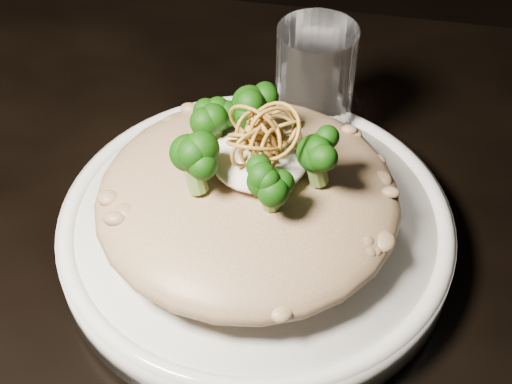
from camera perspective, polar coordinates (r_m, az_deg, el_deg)
table at (r=0.57m, az=-4.60°, el=-13.62°), size 1.10×0.80×0.75m
plate at (r=0.53m, az=0.00°, el=-3.07°), size 0.29×0.29×0.03m
risotto at (r=0.50m, az=-0.65°, el=-0.42°), size 0.21×0.21×0.05m
broccoli at (r=0.47m, az=-0.52°, el=3.73°), size 0.12×0.12×0.04m
cheese at (r=0.48m, az=0.28°, el=2.71°), size 0.07×0.07×0.02m
shallots at (r=0.46m, az=0.63°, el=5.05°), size 0.06×0.06×0.04m
drinking_glass at (r=0.59m, az=4.68°, el=8.20°), size 0.08×0.08×0.11m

